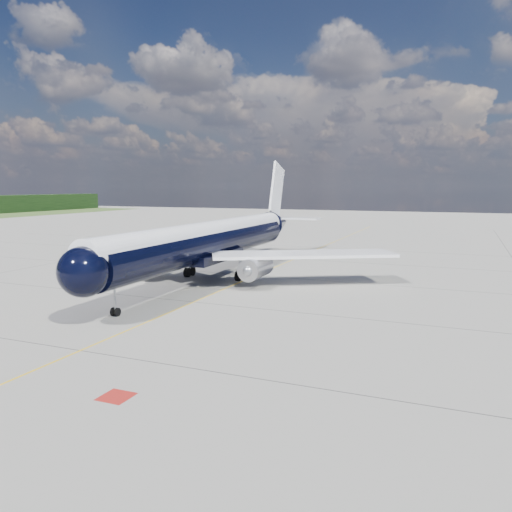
# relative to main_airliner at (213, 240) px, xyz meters

# --- Properties ---
(ground) EXTENTS (320.00, 320.00, 0.00)m
(ground) POSITION_rel_main_airliner_xyz_m (3.79, 8.61, -4.51)
(ground) COLOR gray
(ground) RESTS_ON ground
(taxiway_centerline) EXTENTS (0.16, 160.00, 0.01)m
(taxiway_centerline) POSITION_rel_main_airliner_xyz_m (3.79, 3.61, -4.51)
(taxiway_centerline) COLOR yellow
(taxiway_centerline) RESTS_ON ground
(red_marking) EXTENTS (1.60, 1.60, 0.01)m
(red_marking) POSITION_rel_main_airliner_xyz_m (10.59, -31.39, -4.51)
(red_marking) COLOR maroon
(red_marking) RESTS_ON ground
(main_airliner) EXTENTS (41.36, 50.25, 14.54)m
(main_airliner) POSITION_rel_main_airliner_xyz_m (0.00, 0.00, 0.00)
(main_airliner) COLOR black
(main_airliner) RESTS_ON ground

